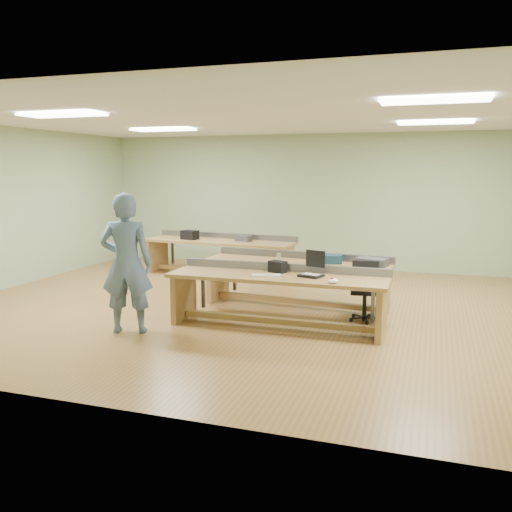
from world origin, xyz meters
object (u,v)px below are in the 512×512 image
laptop_base (311,276)px  mug (312,259)px  parts_bin_teal (329,259)px  workbench_back (219,249)px  drinks_can (279,257)px  workbench_mid (297,273)px  camera_bag (278,267)px  workbench_front (278,288)px  task_chair (365,299)px  person (126,263)px  parts_bin_grey (372,262)px

laptop_base → mug: bearing=119.6°
parts_bin_teal → mug: bearing=172.3°
workbench_back → drinks_can: size_ratio=24.64×
workbench_mid → laptop_base: size_ratio=10.26×
workbench_mid → mug: workbench_mid is taller
workbench_back → drinks_can: 2.91m
workbench_mid → camera_bag: camera_bag is taller
workbench_mid → drinks_can: drinks_can is taller
workbench_front → mug: 1.30m
workbench_front → workbench_back: (-2.22, 3.29, 0.00)m
workbench_back → camera_bag: size_ratio=13.63×
workbench_front → camera_bag: 0.33m
task_chair → parts_bin_teal: bearing=135.6°
camera_bag → laptop_base: bearing=5.1°
workbench_back → mug: size_ratio=27.73×
workbench_back → task_chair: size_ratio=3.80×
laptop_base → task_chair: size_ratio=0.34×
workbench_front → workbench_mid: (-0.03, 1.20, -0.00)m
workbench_mid → workbench_back: bearing=140.9°
parts_bin_teal → drinks_can: (-0.80, -0.11, 0.00)m
workbench_back → person: 4.19m
person → parts_bin_teal: bearing=-158.1°
parts_bin_grey → mug: parts_bin_grey is taller
drinks_can → mug: bearing=16.6°
workbench_back → task_chair: bearing=-32.3°
workbench_mid → person: bearing=-127.3°
workbench_mid → mug: 0.34m
laptop_base → mug: 1.27m
person → workbench_back: bearing=-104.7°
mug → parts_bin_grey: bearing=-7.9°
camera_bag → workbench_back: bearing=148.3°
workbench_mid → drinks_can: 0.39m
task_chair → workbench_front: bearing=-153.6°
parts_bin_teal → laptop_base: bearing=-91.3°
parts_bin_grey → mug: (-0.96, 0.13, -0.02)m
person → task_chair: (2.99, 1.62, -0.64)m
workbench_back → parts_bin_teal: size_ratio=8.77×
task_chair → parts_bin_teal: 0.92m
workbench_mid → person: (-1.84, -2.07, 0.39)m
mug → drinks_can: 0.53m
workbench_front → drinks_can: bearing=105.2°
camera_bag → parts_bin_grey: bearing=60.9°
task_chair → camera_bag: bearing=-161.8°
camera_bag → drinks_can: camera_bag is taller
workbench_mid → person: size_ratio=1.60×
workbench_mid → task_chair: task_chair is taller
laptop_base → camera_bag: bearing=179.4°
workbench_front → mug: workbench_front is taller
workbench_mid → person: person is taller
laptop_base → parts_bin_teal: (0.03, 1.21, 0.05)m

